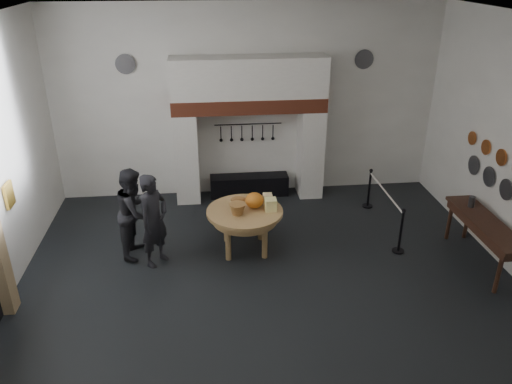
{
  "coord_description": "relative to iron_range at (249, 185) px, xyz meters",
  "views": [
    {
      "loc": [
        -1.01,
        -7.4,
        5.33
      ],
      "look_at": [
        -0.12,
        0.99,
        1.35
      ],
      "focal_mm": 35.0,
      "sensor_mm": 36.0,
      "label": 1
    }
  ],
  "objects": [
    {
      "name": "floor",
      "position": [
        0.0,
        -3.72,
        -0.25
      ],
      "size": [
        9.0,
        8.0,
        0.02
      ],
      "primitive_type": "cube",
      "color": "black",
      "rests_on": "ground"
    },
    {
      "name": "ceiling",
      "position": [
        0.0,
        -3.72,
        4.25
      ],
      "size": [
        9.0,
        8.0,
        0.02
      ],
      "primitive_type": "cube",
      "color": "silver",
      "rests_on": "wall_back"
    },
    {
      "name": "wall_back",
      "position": [
        0.0,
        0.28,
        2.0
      ],
      "size": [
        9.0,
        0.02,
        4.5
      ],
      "primitive_type": "cube",
      "color": "white",
      "rests_on": "floor"
    },
    {
      "name": "wall_front",
      "position": [
        0.0,
        -7.72,
        2.0
      ],
      "size": [
        9.0,
        0.02,
        4.5
      ],
      "primitive_type": "cube",
      "color": "white",
      "rests_on": "floor"
    },
    {
      "name": "chimney_pier_left",
      "position": [
        -1.48,
        -0.07,
        0.82
      ],
      "size": [
        0.55,
        0.7,
        2.15
      ],
      "primitive_type": "cube",
      "color": "silver",
      "rests_on": "floor"
    },
    {
      "name": "chimney_pier_right",
      "position": [
        1.48,
        -0.07,
        0.82
      ],
      "size": [
        0.55,
        0.7,
        2.15
      ],
      "primitive_type": "cube",
      "color": "silver",
      "rests_on": "floor"
    },
    {
      "name": "hearth_brick_band",
      "position": [
        0.0,
        -0.07,
        2.06
      ],
      "size": [
        3.5,
        0.72,
        0.32
      ],
      "primitive_type": "cube",
      "color": "#9E442B",
      "rests_on": "chimney_pier_left"
    },
    {
      "name": "chimney_hood",
      "position": [
        0.0,
        -0.07,
        2.67
      ],
      "size": [
        3.5,
        0.7,
        0.9
      ],
      "primitive_type": "cube",
      "color": "silver",
      "rests_on": "hearth_brick_band"
    },
    {
      "name": "iron_range",
      "position": [
        0.0,
        0.0,
        0.0
      ],
      "size": [
        1.9,
        0.45,
        0.5
      ],
      "primitive_type": "cube",
      "color": "black",
      "rests_on": "floor"
    },
    {
      "name": "utensil_rail",
      "position": [
        0.0,
        0.2,
        1.5
      ],
      "size": [
        1.6,
        0.02,
        0.02
      ],
      "primitive_type": "cylinder",
      "rotation": [
        0.0,
        1.57,
        0.0
      ],
      "color": "black",
      "rests_on": "wall_back"
    },
    {
      "name": "wall_plaque",
      "position": [
        -4.45,
        -2.92,
        1.35
      ],
      "size": [
        0.05,
        0.34,
        0.44
      ],
      "primitive_type": "cube",
      "color": "gold",
      "rests_on": "wall_left"
    },
    {
      "name": "work_table",
      "position": [
        -0.32,
        -2.53,
        0.59
      ],
      "size": [
        1.8,
        1.8,
        0.07
      ],
      "primitive_type": "cylinder",
      "rotation": [
        0.0,
        0.0,
        0.24
      ],
      "color": "tan",
      "rests_on": "floor"
    },
    {
      "name": "pumpkin",
      "position": [
        -0.12,
        -2.43,
        0.78
      ],
      "size": [
        0.36,
        0.36,
        0.31
      ],
      "primitive_type": "ellipsoid",
      "color": "orange",
      "rests_on": "work_table"
    },
    {
      "name": "cheese_block_big",
      "position": [
        0.18,
        -2.58,
        0.74
      ],
      "size": [
        0.22,
        0.22,
        0.24
      ],
      "primitive_type": "cube",
      "color": "#F9F095",
      "rests_on": "work_table"
    },
    {
      "name": "cheese_block_small",
      "position": [
        0.16,
        -2.28,
        0.72
      ],
      "size": [
        0.18,
        0.18,
        0.2
      ],
      "primitive_type": "cube",
      "color": "#E9CE8B",
      "rests_on": "work_table"
    },
    {
      "name": "wicker_basket",
      "position": [
        -0.47,
        -2.68,
        0.73
      ],
      "size": [
        0.39,
        0.39,
        0.22
      ],
      "primitive_type": "cone",
      "rotation": [
        3.14,
        0.0,
        0.24
      ],
      "color": "#9C6339",
      "rests_on": "work_table"
    },
    {
      "name": "bread_loaf",
      "position": [
        -0.42,
        -2.18,
        0.69
      ],
      "size": [
        0.31,
        0.18,
        0.13
      ],
      "primitive_type": "ellipsoid",
      "color": "olive",
      "rests_on": "work_table"
    },
    {
      "name": "visitor_near",
      "position": [
        -2.04,
        -2.83,
        0.66
      ],
      "size": [
        0.75,
        0.79,
        1.82
      ],
      "primitive_type": "imported",
      "rotation": [
        0.0,
        0.0,
        0.93
      ],
      "color": "black",
      "rests_on": "floor"
    },
    {
      "name": "visitor_far",
      "position": [
        -2.44,
        -2.43,
        0.65
      ],
      "size": [
        0.8,
        0.96,
        1.79
      ],
      "primitive_type": "imported",
      "rotation": [
        0.0,
        0.0,
        1.41
      ],
      "color": "black",
      "rests_on": "floor"
    },
    {
      "name": "side_table",
      "position": [
        4.1,
        -3.5,
        0.62
      ],
      "size": [
        0.55,
        2.2,
        0.06
      ],
      "primitive_type": "cube",
      "color": "#3B2115",
      "rests_on": "floor"
    },
    {
      "name": "pewter_jug",
      "position": [
        4.1,
        -2.9,
        0.76
      ],
      "size": [
        0.12,
        0.12,
        0.22
      ],
      "primitive_type": "cylinder",
      "color": "#47464B",
      "rests_on": "side_table"
    },
    {
      "name": "copper_pan_b",
      "position": [
        4.46,
        -2.97,
        1.7
      ],
      "size": [
        0.03,
        0.32,
        0.32
      ],
      "primitive_type": "cylinder",
      "rotation": [
        0.0,
        1.57,
        0.0
      ],
      "color": "#C6662D",
      "rests_on": "wall_right"
    },
    {
      "name": "copper_pan_c",
      "position": [
        4.46,
        -2.42,
        1.7
      ],
      "size": [
        0.03,
        0.3,
        0.3
      ],
      "primitive_type": "cylinder",
      "rotation": [
        0.0,
        1.57,
        0.0
      ],
      "color": "#C6662D",
      "rests_on": "wall_right"
    },
    {
      "name": "copper_pan_d",
      "position": [
        4.46,
        -1.87,
        1.7
      ],
      "size": [
        0.03,
        0.28,
        0.28
      ],
      "primitive_type": "cylinder",
      "rotation": [
        0.0,
        1.57,
        0.0
      ],
      "color": "#C6662D",
      "rests_on": "wall_right"
    },
    {
      "name": "pewter_plate_left",
      "position": [
        4.46,
        -3.32,
        1.2
      ],
      "size": [
        0.03,
        0.4,
        0.4
      ],
      "primitive_type": "cylinder",
      "rotation": [
        0.0,
        1.57,
        0.0
      ],
      "color": "#4C4C51",
      "rests_on": "wall_right"
    },
    {
      "name": "pewter_plate_mid",
      "position": [
        4.46,
        -2.72,
        1.2
      ],
      "size": [
        0.03,
        0.4,
        0.4
      ],
      "primitive_type": "cylinder",
      "rotation": [
        0.0,
        1.57,
        0.0
      ],
      "color": "#4C4C51",
      "rests_on": "wall_right"
    },
    {
      "name": "pewter_plate_right",
      "position": [
        4.46,
        -2.12,
        1.2
      ],
      "size": [
        0.03,
        0.4,
        0.4
      ],
      "primitive_type": "cylinder",
      "rotation": [
        0.0,
        1.57,
        0.0
      ],
      "color": "#4C4C51",
      "rests_on": "wall_right"
    },
    {
      "name": "pewter_plate_back_left",
      "position": [
        -2.7,
        0.24,
        2.95
      ],
      "size": [
        0.44,
        0.03,
        0.44
      ],
      "primitive_type": "cylinder",
      "rotation": [
        1.57,
        0.0,
        0.0
      ],
      "color": "#4C4C51",
      "rests_on": "wall_back"
    },
    {
      "name": "pewter_plate_back_right",
      "position": [
        2.7,
        0.24,
        2.95
      ],
      "size": [
        0.44,
        0.03,
        0.44
      ],
      "primitive_type": "cylinder",
      "rotation": [
        1.57,
        0.0,
        0.0
      ],
      "color": "#4C4C51",
      "rests_on": "wall_back"
    },
    {
      "name": "barrier_post_near",
      "position": [
        2.71,
        -2.96,
        0.2
      ],
      "size": [
        0.05,
        0.05,
        0.9
      ],
      "primitive_type": "cylinder",
      "color": "black",
      "rests_on": "floor"
    },
    {
      "name": "barrier_post_far",
      "position": [
        2.71,
        -0.96,
        0.2
      ],
      "size": [
        0.05,
        0.05,
        0.9
      ],
      "primitive_type": "cylinder",
      "color": "black",
      "rests_on": "floor"
    },
    {
      "name": "barrier_rope",
      "position": [
        2.71,
        -1.96,
        0.6
      ],
      "size": [
        0.04,
        2.0,
        0.04
      ],
      "primitive_type": "cylinder",
      "rotation": [
        1.57,
        0.0,
        0.0
      ],
      "color": "silver",
      "rests_on": "barrier_post_near"
    }
  ]
}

